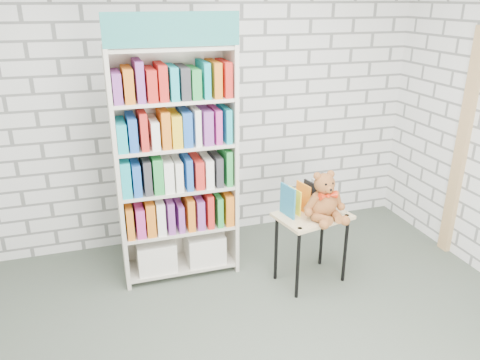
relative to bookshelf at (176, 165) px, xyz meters
name	(u,v)px	position (x,y,z in m)	size (l,w,h in m)	color
room_shell	(272,104)	(0.32, -1.36, 0.77)	(4.52, 4.02, 2.81)	silver
bookshelf	(176,165)	(0.00, 0.00, 0.00)	(0.99, 0.38, 2.22)	beige
display_table	(312,224)	(1.04, -0.50, -0.47)	(0.66, 0.52, 0.63)	tan
table_books	(307,197)	(1.02, -0.41, -0.26)	(0.44, 0.26, 0.24)	#216D91
teddy_bear	(325,200)	(1.09, -0.59, -0.22)	(0.37, 0.34, 0.40)	brown
door_trim	(462,147)	(2.54, -0.41, 0.04)	(0.05, 0.12, 2.10)	tan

